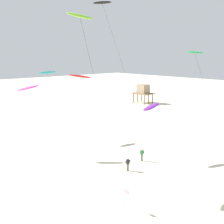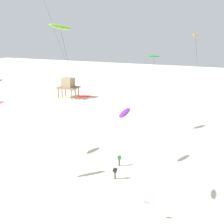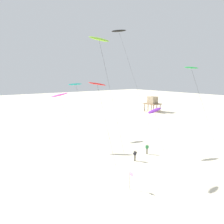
# 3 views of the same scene
# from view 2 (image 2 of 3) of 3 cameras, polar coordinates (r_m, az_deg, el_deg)

# --- Properties ---
(ground_plane) EXTENTS (260.00, 260.00, 0.00)m
(ground_plane) POSITION_cam_2_polar(r_m,az_deg,el_deg) (34.30, -11.41, -15.42)
(ground_plane) COLOR beige
(kite_green) EXTENTS (3.42, 6.78, 14.31)m
(kite_green) POSITION_cam_2_polar(r_m,az_deg,el_deg) (43.28, 8.13, 10.70)
(kite_green) COLOR green
(kite_green) RESTS_ON ground
(kite_lime) EXTENTS (2.29, 5.46, 18.51)m
(kite_lime) POSITION_cam_2_polar(r_m,az_deg,el_deg) (31.90, -10.15, 16.07)
(kite_lime) COLOR #8CD833
(kite_lime) RESTS_ON ground
(kite_purple) EXTENTS (1.37, 3.12, 7.70)m
(kite_purple) POSITION_cam_2_polar(r_m,az_deg,el_deg) (38.30, 2.51, -0.19)
(kite_purple) COLOR purple
(kite_purple) RESTS_ON ground
(kite_red) EXTENTS (1.46, 3.66, 11.93)m
(kite_red) POSITION_cam_2_polar(r_m,az_deg,el_deg) (27.35, -5.60, 2.84)
(kite_red) COLOR red
(kite_red) RESTS_ON ground
(kite_orange) EXTENTS (2.20, 5.49, 17.21)m
(kite_orange) POSITION_cam_2_polar(r_m,az_deg,el_deg) (43.34, 16.16, 14.05)
(kite_orange) COLOR orange
(kite_orange) RESTS_ON ground
(kite_flyer_nearest) EXTENTS (0.73, 0.73, 1.67)m
(kite_flyer_nearest) POSITION_cam_2_polar(r_m,az_deg,el_deg) (39.32, 1.44, -9.37)
(kite_flyer_nearest) COLOR #4C4738
(kite_flyer_nearest) RESTS_ON ground
(kite_flyer_middle) EXTENTS (0.60, 0.58, 1.67)m
(kite_flyer_middle) POSITION_cam_2_polar(r_m,az_deg,el_deg) (36.05, 0.60, -11.82)
(kite_flyer_middle) COLOR #4C4738
(kite_flyer_middle) RESTS_ON ground
(stilt_house) EXTENTS (5.28, 4.34, 5.44)m
(stilt_house) POSITION_cam_2_polar(r_m,az_deg,el_deg) (79.22, -8.65, 5.48)
(stilt_house) COLOR #846647
(stilt_house) RESTS_ON ground
(marker_flag) EXTENTS (0.56, 0.05, 2.10)m
(marker_flag) POSITION_cam_2_polar(r_m,az_deg,el_deg) (29.08, 6.56, -17.93)
(marker_flag) COLOR gray
(marker_flag) RESTS_ON ground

